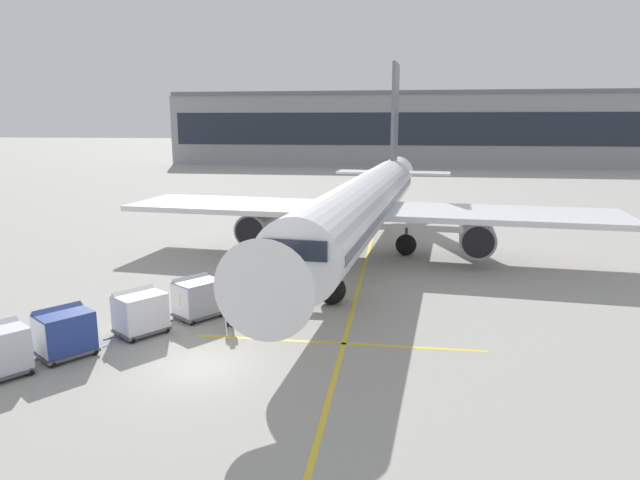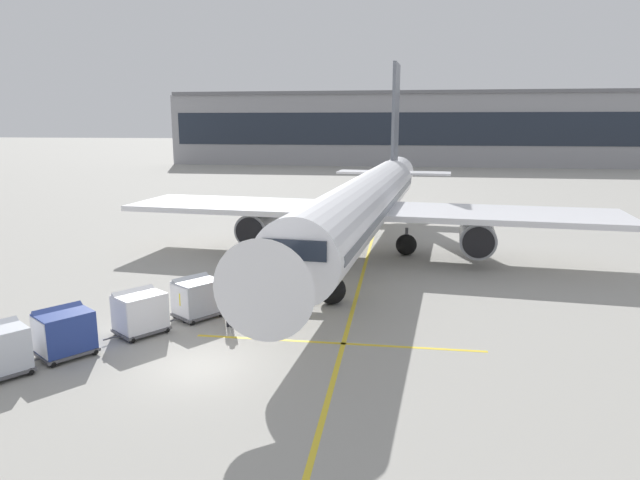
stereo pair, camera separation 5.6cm
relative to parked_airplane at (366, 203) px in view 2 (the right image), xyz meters
name	(u,v)px [view 2 (the right image)]	position (x,y,z in m)	size (l,w,h in m)	color
ground_plane	(199,366)	(-4.92, -18.67, -3.60)	(600.00, 600.00, 0.00)	#9E9B93
parked_airplane	(366,203)	(0.00, 0.00, 0.00)	(33.19, 42.39, 14.29)	white
belt_loader	(269,282)	(-4.24, -10.36, -2.67)	(4.01, 4.82, 3.49)	gold
baggage_cart_lead	(197,297)	(-6.89, -13.52, -2.60)	(2.47, 2.68, 1.91)	#515156
baggage_cart_second	(140,311)	(-8.57, -15.86, -2.60)	(2.47, 2.68, 1.91)	#515156
baggage_cart_third	(64,331)	(-10.38, -18.51, -2.60)	(2.47, 2.68, 1.91)	#515156
ground_crew_by_loader	(245,278)	(-5.52, -10.19, -2.60)	(0.57, 0.28, 1.74)	#514C42
ground_crew_by_carts	(229,305)	(-5.03, -14.52, -2.60)	(0.56, 0.31, 1.74)	black
ground_crew_marshaller	(186,301)	(-7.14, -14.25, -2.60)	(0.52, 0.38, 1.74)	black
safety_cone_engine_keepout	(273,256)	(-5.85, -2.46, -3.26)	(0.61, 0.61, 0.69)	black
safety_cone_wingtip	(227,259)	(-8.68, -3.48, -3.28)	(0.56, 0.56, 0.64)	black
safety_cone_nose_mark	(257,245)	(-7.67, 0.46, -3.22)	(0.68, 0.68, 0.77)	black
apron_guidance_line_lead_in	(367,258)	(0.17, -0.78, -3.59)	(0.20, 110.00, 0.01)	yellow
apron_guidance_line_stop_bar	(337,343)	(-0.07, -15.72, -3.59)	(12.00, 0.20, 0.01)	yellow
terminal_building	(414,129)	(4.49, 87.91, 3.99)	(103.38, 16.41, 15.27)	#939399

